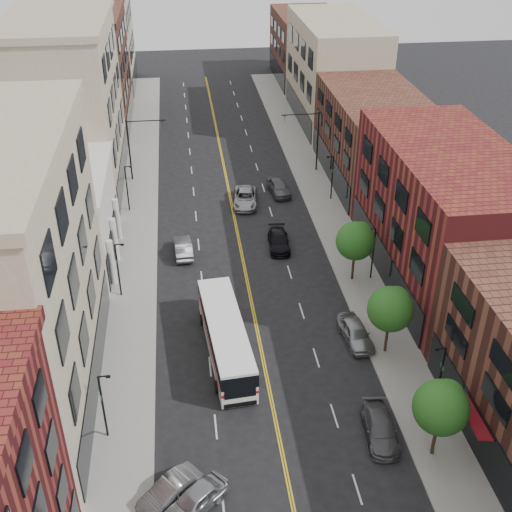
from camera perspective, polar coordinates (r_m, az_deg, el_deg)
name	(u,v)px	position (r m, az deg, el deg)	size (l,w,h in m)	color
sidewalk_left	(138,233)	(65.64, -10.49, 2.06)	(4.00, 110.00, 0.15)	gray
sidewalk_right	(332,221)	(67.18, 6.77, 3.11)	(4.00, 110.00, 0.15)	gray
bldg_l_tanoffice	(0,285)	(43.64, -21.78, -2.44)	(10.00, 22.00, 18.00)	tan
bldg_l_white	(54,221)	(61.25, -17.50, 2.98)	(10.00, 14.00, 8.00)	silver
bldg_l_far_a	(69,108)	(74.84, -16.29, 12.54)	(10.00, 20.00, 18.00)	tan
bldg_l_far_b	(89,72)	(94.26, -14.65, 15.58)	(10.00, 20.00, 15.00)	#562C22
bldg_l_far_c	(98,25)	(111.11, -13.90, 19.32)	(10.00, 16.00, 20.00)	tan
bldg_r_mid	(445,216)	(57.39, 16.44, 3.46)	(10.00, 22.00, 12.00)	maroon
bldg_r_far_a	(375,138)	(75.71, 10.53, 10.25)	(10.00, 20.00, 10.00)	#562C22
bldg_r_far_b	(334,71)	(94.33, 6.98, 16.02)	(10.00, 22.00, 14.00)	tan
bldg_r_far_c	(307,47)	(113.61, 4.54, 18.00)	(10.00, 18.00, 11.00)	#562C22
tree_r_1	(442,406)	(40.81, 16.21, -12.64)	(3.40, 3.40, 5.59)	black
tree_r_2	(391,308)	(47.89, 11.94, -4.51)	(3.40, 3.40, 5.59)	black
tree_r_3	(356,240)	(55.87, 8.91, 1.45)	(3.40, 3.40, 5.59)	black
lamp_l_1	(103,403)	(42.17, -13.43, -12.60)	(0.81, 0.55, 5.05)	black
lamp_l_2	(118,267)	(54.81, -12.14, -0.96)	(0.81, 0.55, 5.05)	black
lamp_l_3	(127,186)	(68.87, -11.37, 6.13)	(0.81, 0.55, 5.05)	black
lamp_r_1	(440,374)	(44.74, 16.05, -10.03)	(0.81, 0.55, 5.05)	black
lamp_r_2	(373,250)	(56.81, 10.35, 0.49)	(0.81, 0.55, 5.05)	black
lamp_r_3	(332,175)	(70.47, 6.76, 7.14)	(0.81, 0.55, 5.05)	black
signal_mast_left	(135,143)	(75.52, -10.70, 9.88)	(4.49, 0.18, 7.20)	black
signal_mast_right	(312,135)	(76.89, 4.98, 10.71)	(4.49, 0.18, 7.20)	black
city_bus	(226,336)	(48.10, -2.72, -7.08)	(3.58, 12.02, 3.05)	white
car_angle_a	(195,501)	(39.25, -5.45, -20.83)	(1.74, 4.32, 1.47)	#9A9EA1
car_angle_b	(170,490)	(39.93, -7.67, -19.94)	(1.42, 4.07, 1.34)	#A1A4A8
car_parked_mid	(380,429)	(43.47, 10.97, -14.82)	(1.93, 4.76, 1.38)	#4A4A4F
car_parked_far	(356,333)	(50.49, 8.85, -6.75)	(1.88, 4.67, 1.59)	#9A9DA1
car_lane_behind	(183,248)	(61.06, -6.49, 0.76)	(1.59, 4.55, 1.50)	#505156
car_lane_a	(279,241)	(61.89, 2.04, 1.34)	(1.95, 4.79, 1.39)	black
car_lane_b	(245,198)	(69.99, -0.96, 5.20)	(2.55, 5.54, 1.54)	#9E9FA5
car_lane_c	(279,187)	(72.38, 2.02, 6.14)	(1.91, 4.74, 1.62)	#515055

